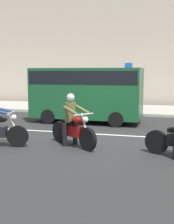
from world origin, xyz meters
name	(u,v)px	position (x,y,z in m)	size (l,w,h in m)	color
ground_plane	(88,139)	(0.00, 0.00, 0.00)	(80.00, 80.00, 0.00)	#292929
sidewalk_slab	(124,109)	(0.00, 8.00, 0.07)	(40.00, 4.40, 0.14)	#A8A399
building_facade	(133,12)	(0.00, 11.40, 6.23)	(40.00, 1.40, 12.46)	#B7A893
lane_marking_stripe	(100,134)	(0.21, 0.90, 0.00)	(18.00, 0.14, 0.01)	silver
motorcycle_with_rider_olive	(72,125)	(-0.19, -1.02, 0.66)	(1.80, 1.31, 1.61)	black
parked_van_forest_green	(87,91)	(-0.98, 3.37, 1.41)	(4.85, 1.96, 2.43)	#164C28
street_sign_post	(128,81)	(0.21, 8.15, 1.75)	(0.44, 0.08, 2.67)	gray
pedestrian_bystander	(82,92)	(-2.43, 7.52, 1.11)	(0.34, 0.34, 1.66)	black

